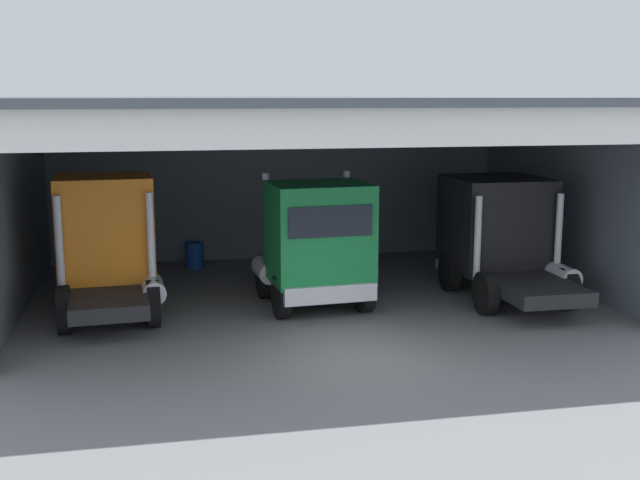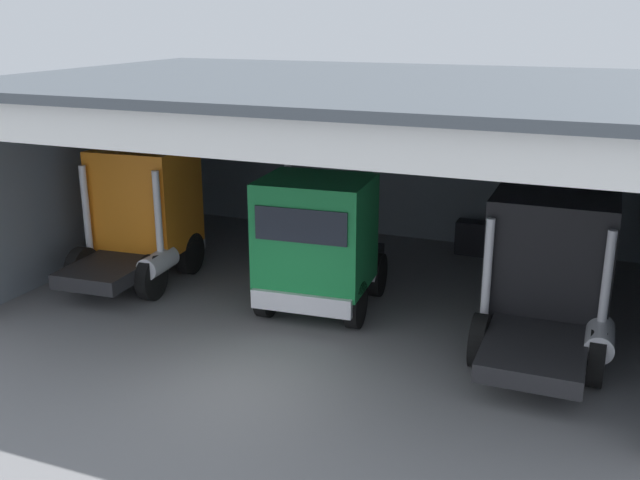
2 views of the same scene
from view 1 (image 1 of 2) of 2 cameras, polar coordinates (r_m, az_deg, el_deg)
The scene contains 7 objects.
ground_plane at distance 17.15m, azimuth 2.57°, elevation -8.33°, with size 80.00×80.00×0.00m, color slate.
workshop_shed at distance 22.49m, azimuth -1.34°, elevation 6.19°, with size 15.96×11.44×5.47m.
truck_orange_right_bay at distance 20.42m, azimuth -15.20°, elevation -0.29°, with size 2.70×4.40×3.53m.
truck_green_left_bay at distance 20.38m, azimuth -0.36°, elevation -0.20°, with size 2.85×4.52×3.50m.
truck_black_center_left_bay at distance 22.19m, azimuth 12.98°, elevation 0.42°, with size 2.70×5.26×3.29m.
oil_drum at distance 25.69m, azimuth -9.09°, elevation -1.09°, with size 0.58×0.58×0.85m, color #194CB2.
tool_cart at distance 26.71m, azimuth 2.73°, elevation -0.36°, with size 0.90×0.60×1.00m, color black.
Camera 1 is at (-4.03, -15.72, 5.54)m, focal length 44.11 mm.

